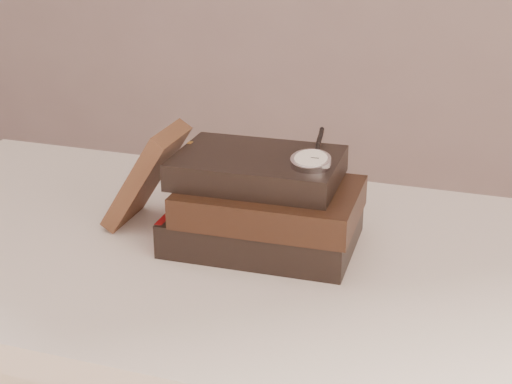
% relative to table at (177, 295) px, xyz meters
% --- Properties ---
extents(table, '(1.00, 0.60, 0.75)m').
position_rel_table_xyz_m(table, '(0.00, 0.00, 0.00)').
color(table, silver).
rests_on(table, ground).
extents(book_stack, '(0.26, 0.18, 0.13)m').
position_rel_table_xyz_m(book_stack, '(0.12, 0.02, 0.15)').
color(book_stack, black).
rests_on(book_stack, table).
extents(journal, '(0.11, 0.10, 0.15)m').
position_rel_table_xyz_m(journal, '(-0.05, 0.03, 0.17)').
color(journal, '#3B2316').
rests_on(journal, table).
extents(pocket_watch, '(0.05, 0.15, 0.02)m').
position_rel_table_xyz_m(pocket_watch, '(0.19, 0.02, 0.23)').
color(pocket_watch, silver).
rests_on(pocket_watch, book_stack).
extents(eyeglasses, '(0.11, 0.12, 0.05)m').
position_rel_table_xyz_m(eyeglasses, '(0.03, 0.10, 0.16)').
color(eyeglasses, silver).
rests_on(eyeglasses, book_stack).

